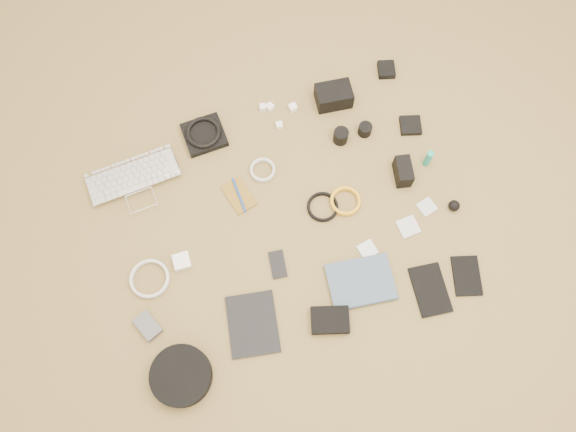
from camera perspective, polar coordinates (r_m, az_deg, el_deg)
name	(u,v)px	position (r m, az deg, el deg)	size (l,w,h in m)	color
laptop	(137,187)	(2.30, -15.08, 2.85)	(0.36, 0.25, 0.03)	silver
headphone_pouch	(204,135)	(2.34, -8.51, 8.14)	(0.16, 0.15, 0.03)	black
headphones	(203,132)	(2.32, -8.59, 8.42)	(0.14, 0.14, 0.02)	black
charger_a	(263,107)	(2.39, -2.58, 10.97)	(0.03, 0.03, 0.02)	white
charger_b	(270,107)	(2.39, -1.86, 11.01)	(0.03, 0.03, 0.03)	white
charger_c	(293,108)	(2.38, 0.50, 10.96)	(0.03, 0.03, 0.03)	white
charger_d	(279,125)	(2.34, -0.90, 9.21)	(0.03, 0.03, 0.02)	white
dslr_camera	(334,96)	(2.39, 4.66, 12.07)	(0.15, 0.10, 0.08)	black
lens_pouch	(386,70)	(2.52, 9.96, 14.44)	(0.07, 0.08, 0.03)	black
notebook_olive	(239,196)	(2.22, -4.99, 2.06)	(0.09, 0.14, 0.01)	brown
pen_blue	(239,195)	(2.22, -5.01, 2.14)	(0.01, 0.01, 0.15)	#1442A5
cable_white_a	(263,171)	(2.26, -2.58, 4.63)	(0.10, 0.10, 0.01)	silver
lens_a	(341,136)	(2.31, 5.38, 8.09)	(0.06, 0.06, 0.06)	black
lens_b	(365,130)	(2.34, 7.83, 8.70)	(0.06, 0.06, 0.05)	black
card_reader	(410,125)	(2.40, 12.34, 8.98)	(0.08, 0.08, 0.02)	black
power_brick	(182,261)	(2.16, -10.74, -4.54)	(0.06, 0.06, 0.03)	white
cable_white_b	(150,279)	(2.17, -13.84, -6.24)	(0.15, 0.15, 0.01)	silver
cable_black	(323,207)	(2.20, 3.53, 0.89)	(0.12, 0.12, 0.01)	black
cable_yellow	(345,202)	(2.21, 5.83, 1.45)	(0.12, 0.12, 0.01)	gold
flash	(403,171)	(2.26, 11.61, 4.45)	(0.06, 0.11, 0.08)	black
lens_cleaner	(428,159)	(2.30, 14.05, 5.68)	(0.03, 0.03, 0.09)	teal
battery_charger	(148,326)	(2.13, -14.04, -10.78)	(0.06, 0.10, 0.03)	#535358
tablet	(253,324)	(2.08, -3.61, -10.91)	(0.18, 0.23, 0.01)	black
phone	(278,264)	(2.13, -1.05, -4.94)	(0.06, 0.11, 0.01)	black
filter_case_left	(367,250)	(2.16, 8.07, -3.41)	(0.06, 0.06, 0.01)	silver
filter_case_mid	(408,227)	(2.22, 12.11, -1.09)	(0.07, 0.07, 0.01)	silver
filter_case_right	(427,207)	(2.26, 13.92, 0.89)	(0.06, 0.06, 0.01)	silver
air_blower	(454,206)	(2.27, 16.52, 1.01)	(0.04, 0.04, 0.04)	black
headphone_case	(181,376)	(2.07, -10.80, -15.65)	(0.21, 0.21, 0.06)	black
drive_case	(330,320)	(2.07, 4.29, -10.50)	(0.14, 0.10, 0.03)	black
paperback	(367,306)	(2.10, 8.00, -9.00)	(0.18, 0.24, 0.02)	#40566D
notebook_black_a	(430,290)	(2.17, 14.24, -7.27)	(0.12, 0.19, 0.01)	black
notebook_black_b	(467,276)	(2.22, 17.68, -5.81)	(0.10, 0.15, 0.01)	black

